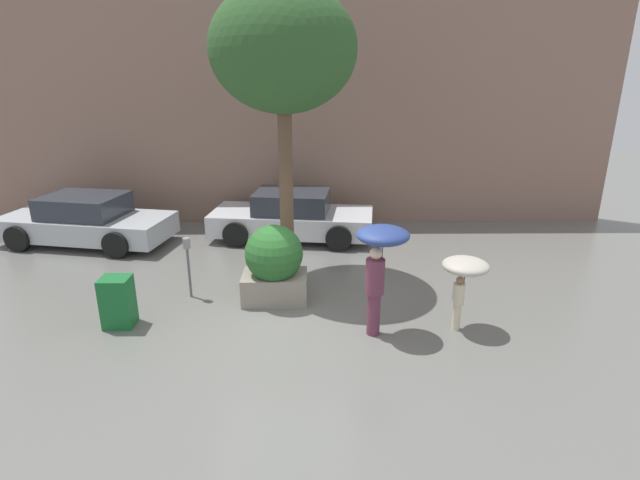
{
  "coord_description": "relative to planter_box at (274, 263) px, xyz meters",
  "views": [
    {
      "loc": [
        0.57,
        -7.77,
        4.26
      ],
      "look_at": [
        0.68,
        1.6,
        1.05
      ],
      "focal_mm": 28.0,
      "sensor_mm": 36.0,
      "label": 1
    }
  ],
  "objects": [
    {
      "name": "ground_plane",
      "position": [
        0.2,
        -1.07,
        -0.76
      ],
      "size": [
        40.0,
        40.0,
        0.0
      ],
      "primitive_type": "plane",
      "color": "slate"
    },
    {
      "name": "building_facade",
      "position": [
        0.2,
        5.43,
        2.24
      ],
      "size": [
        18.0,
        0.3,
        6.0
      ],
      "color": "#8C6B5B",
      "rests_on": "ground"
    },
    {
      "name": "planter_box",
      "position": [
        0.0,
        0.0,
        0.0
      ],
      "size": [
        1.24,
        1.11,
        1.51
      ],
      "color": "gray",
      "rests_on": "ground"
    },
    {
      "name": "person_adult",
      "position": [
        1.83,
        -1.28,
        0.68
      ],
      "size": [
        0.86,
        0.86,
        1.88
      ],
      "rotation": [
        0.0,
        0.0,
        0.63
      ],
      "color": "brown",
      "rests_on": "ground"
    },
    {
      "name": "person_child",
      "position": [
        3.28,
        -1.16,
        0.31
      ],
      "size": [
        0.78,
        0.78,
        1.29
      ],
      "rotation": [
        0.0,
        0.0,
        0.42
      ],
      "color": "beige",
      "rests_on": "ground"
    },
    {
      "name": "parked_car_near",
      "position": [
        0.18,
        3.81,
        -0.18
      ],
      "size": [
        4.38,
        2.32,
        1.26
      ],
      "rotation": [
        0.0,
        0.0,
        1.45
      ],
      "color": "silver",
      "rests_on": "ground"
    },
    {
      "name": "parked_car_far",
      "position": [
        -5.08,
        3.45,
        -0.18
      ],
      "size": [
        4.51,
        2.52,
        1.26
      ],
      "rotation": [
        0.0,
        0.0,
        1.38
      ],
      "color": "#B7BCC1",
      "rests_on": "ground"
    },
    {
      "name": "street_tree",
      "position": [
        0.18,
        1.31,
        3.83
      ],
      "size": [
        2.84,
        2.84,
        5.84
      ],
      "color": "brown",
      "rests_on": "ground"
    },
    {
      "name": "parking_meter",
      "position": [
        -1.68,
        0.16,
        0.12
      ],
      "size": [
        0.14,
        0.14,
        1.22
      ],
      "color": "#595B60",
      "rests_on": "ground"
    },
    {
      "name": "newspaper_box",
      "position": [
        -2.64,
        -0.99,
        -0.31
      ],
      "size": [
        0.5,
        0.44,
        0.9
      ],
      "color": "#19662D",
      "rests_on": "ground"
    }
  ]
}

